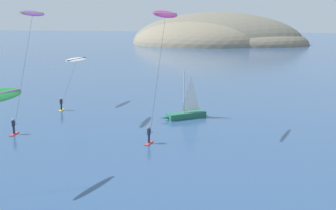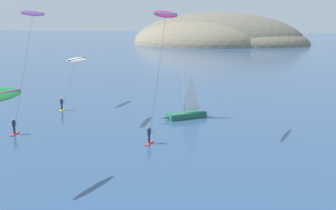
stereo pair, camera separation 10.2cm
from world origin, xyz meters
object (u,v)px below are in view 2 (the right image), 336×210
sailboat_near (184,113)px  kitesurfer_magenta (164,25)px  kitesurfer_white (76,64)px  kitesurfer_purple (32,22)px

sailboat_near → kitesurfer_magenta: size_ratio=0.45×
kitesurfer_white → kitesurfer_magenta: bearing=-38.0°
sailboat_near → kitesurfer_white: size_ratio=0.73×
kitesurfer_white → sailboat_near: bearing=-15.9°
kitesurfer_magenta → kitesurfer_purple: bearing=173.3°
sailboat_near → kitesurfer_purple: bearing=-160.7°
kitesurfer_white → kitesurfer_purple: (-0.14, -10.20, 5.70)m
sailboat_near → kitesurfer_white: 17.39m
sailboat_near → kitesurfer_magenta: (-0.61, -7.47, 10.54)m
kitesurfer_purple → sailboat_near: bearing=19.3°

